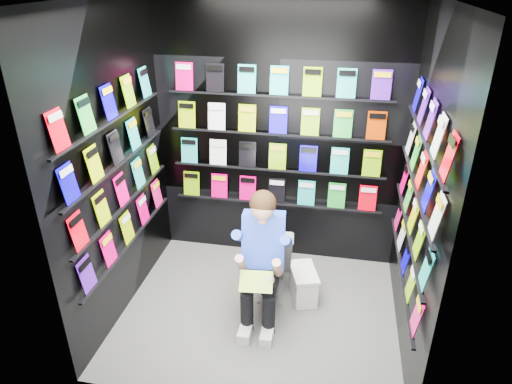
# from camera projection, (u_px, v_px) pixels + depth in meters

# --- Properties ---
(floor) EXTENTS (2.40, 2.40, 0.00)m
(floor) POSITION_uv_depth(u_px,v_px,m) (259.00, 312.00, 4.09)
(floor) COLOR #5D5E5B
(floor) RESTS_ON ground
(wall_back) EXTENTS (2.40, 0.04, 2.60)m
(wall_back) POSITION_uv_depth(u_px,v_px,m) (278.00, 138.00, 4.39)
(wall_back) COLOR black
(wall_back) RESTS_ON floor
(wall_front) EXTENTS (2.40, 0.04, 2.60)m
(wall_front) POSITION_uv_depth(u_px,v_px,m) (228.00, 252.00, 2.63)
(wall_front) COLOR black
(wall_front) RESTS_ON floor
(wall_left) EXTENTS (0.04, 2.00, 2.60)m
(wall_left) POSITION_uv_depth(u_px,v_px,m) (115.00, 169.00, 3.72)
(wall_left) COLOR black
(wall_left) RESTS_ON floor
(wall_right) EXTENTS (0.04, 2.00, 2.60)m
(wall_right) POSITION_uv_depth(u_px,v_px,m) (422.00, 194.00, 3.31)
(wall_right) COLOR black
(wall_right) RESTS_ON floor
(comics_back) EXTENTS (2.10, 0.06, 1.37)m
(comics_back) POSITION_uv_depth(u_px,v_px,m) (278.00, 139.00, 4.37)
(comics_back) COLOR #E90068
(comics_back) RESTS_ON wall_back
(comics_left) EXTENTS (0.06, 1.70, 1.37)m
(comics_left) POSITION_uv_depth(u_px,v_px,m) (118.00, 169.00, 3.71)
(comics_left) COLOR #E90068
(comics_left) RESTS_ON wall_left
(comics_right) EXTENTS (0.06, 1.70, 1.37)m
(comics_right) POSITION_uv_depth(u_px,v_px,m) (418.00, 193.00, 3.31)
(comics_right) COLOR #E90068
(comics_right) RESTS_ON wall_right
(toilet) EXTENTS (0.49, 0.79, 0.73)m
(toilet) POSITION_uv_depth(u_px,v_px,m) (271.00, 253.00, 4.29)
(toilet) COLOR white
(toilet) RESTS_ON floor
(longbox) EXTENTS (0.30, 0.40, 0.27)m
(longbox) POSITION_uv_depth(u_px,v_px,m) (303.00, 285.00, 4.22)
(longbox) COLOR silver
(longbox) RESTS_ON floor
(longbox_lid) EXTENTS (0.32, 0.43, 0.03)m
(longbox_lid) POSITION_uv_depth(u_px,v_px,m) (304.00, 272.00, 4.16)
(longbox_lid) COLOR silver
(longbox_lid) RESTS_ON longbox
(reader) EXTENTS (0.55, 0.74, 1.29)m
(reader) POSITION_uv_depth(u_px,v_px,m) (264.00, 240.00, 3.79)
(reader) COLOR blue
(reader) RESTS_ON toilet
(held_comic) EXTENTS (0.27, 0.18, 0.11)m
(held_comic) POSITION_uv_depth(u_px,v_px,m) (256.00, 282.00, 3.55)
(held_comic) COLOR green
(held_comic) RESTS_ON reader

